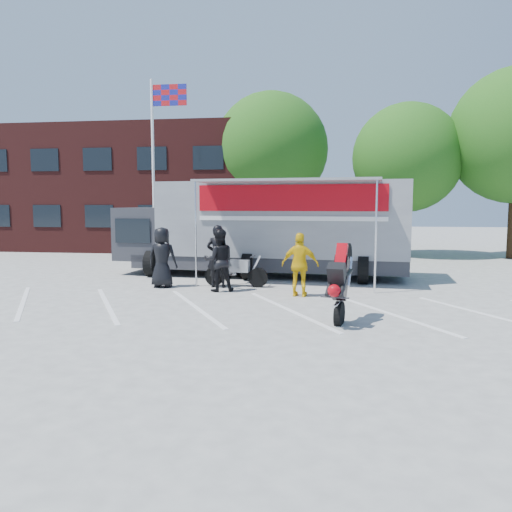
% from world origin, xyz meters
% --- Properties ---
extents(ground, '(100.00, 100.00, 0.00)m').
position_xyz_m(ground, '(0.00, 0.00, 0.00)').
color(ground, '#ADADA8').
rests_on(ground, ground).
extents(parking_bay_lines, '(18.09, 13.33, 0.01)m').
position_xyz_m(parking_bay_lines, '(0.00, 1.00, 0.01)').
color(parking_bay_lines, white).
rests_on(parking_bay_lines, ground).
extents(office_building, '(18.00, 8.00, 7.00)m').
position_xyz_m(office_building, '(-10.00, 18.00, 3.50)').
color(office_building, '#491917').
rests_on(office_building, ground).
extents(flagpole, '(1.61, 0.12, 8.00)m').
position_xyz_m(flagpole, '(-6.24, 10.00, 5.05)').
color(flagpole, white).
rests_on(flagpole, ground).
extents(tree_left, '(6.12, 6.12, 8.64)m').
position_xyz_m(tree_left, '(-2.00, 16.00, 5.57)').
color(tree_left, '#382314').
rests_on(tree_left, ground).
extents(tree_mid, '(5.44, 5.44, 7.68)m').
position_xyz_m(tree_mid, '(5.00, 15.00, 4.94)').
color(tree_mid, '#382314').
rests_on(tree_mid, ground).
extents(transporter_truck, '(11.20, 6.12, 3.43)m').
position_xyz_m(transporter_truck, '(-1.03, 6.83, 0.00)').
color(transporter_truck, gray).
rests_on(transporter_truck, ground).
extents(parked_motorcycle, '(2.17, 0.89, 1.11)m').
position_xyz_m(parked_motorcycle, '(-1.77, 4.36, 0.00)').
color(parked_motorcycle, silver).
rests_on(parked_motorcycle, ground).
extents(stunt_bike_rider, '(1.13, 1.79, 1.96)m').
position_xyz_m(stunt_bike_rider, '(1.53, 0.25, 0.00)').
color(stunt_bike_rider, black).
rests_on(stunt_bike_rider, ground).
extents(spectator_leather_a, '(0.96, 0.65, 1.91)m').
position_xyz_m(spectator_leather_a, '(-4.06, 3.87, 0.96)').
color(spectator_leather_a, black).
rests_on(spectator_leather_a, ground).
extents(spectator_leather_b, '(0.75, 0.52, 1.99)m').
position_xyz_m(spectator_leather_b, '(-2.31, 4.11, 0.99)').
color(spectator_leather_b, black).
rests_on(spectator_leather_b, ground).
extents(spectator_leather_c, '(1.08, 0.95, 1.89)m').
position_xyz_m(spectator_leather_c, '(-2.12, 3.41, 0.94)').
color(spectator_leather_c, black).
rests_on(spectator_leather_c, ground).
extents(spectator_hivis, '(1.12, 0.58, 1.83)m').
position_xyz_m(spectator_hivis, '(0.36, 2.92, 0.91)').
color(spectator_hivis, yellow).
rests_on(spectator_hivis, ground).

